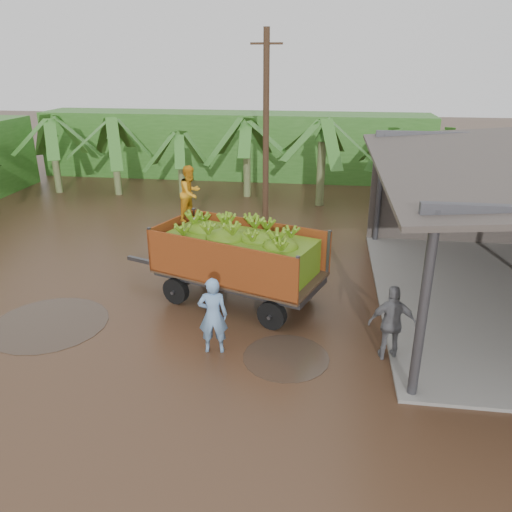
{
  "coord_description": "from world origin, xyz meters",
  "views": [
    {
      "loc": [
        3.31,
        -12.55,
        6.49
      ],
      "look_at": [
        1.46,
        0.56,
        1.2
      ],
      "focal_mm": 35.0,
      "sensor_mm": 36.0,
      "label": 1
    }
  ],
  "objects": [
    {
      "name": "ground",
      "position": [
        0.0,
        0.0,
        0.0
      ],
      "size": [
        100.0,
        100.0,
        0.0
      ],
      "primitive_type": "plane",
      "color": "black",
      "rests_on": "ground"
    },
    {
      "name": "hedge_north",
      "position": [
        -2.0,
        16.0,
        1.8
      ],
      "size": [
        22.0,
        3.0,
        3.6
      ],
      "primitive_type": "cube",
      "color": "#2D661E",
      "rests_on": "ground"
    },
    {
      "name": "banana_trailer",
      "position": [
        1.02,
        0.08,
        1.39
      ],
      "size": [
        6.36,
        3.65,
        3.69
      ],
      "rotation": [
        0.0,
        0.0,
        -0.35
      ],
      "color": "#AD4918",
      "rests_on": "ground"
    },
    {
      "name": "man_blue",
      "position": [
        0.9,
        -2.6,
        0.94
      ],
      "size": [
        0.74,
        0.54,
        1.89
      ],
      "primitive_type": "imported",
      "rotation": [
        0.0,
        0.0,
        3.28
      ],
      "color": "#6C95C5",
      "rests_on": "ground"
    },
    {
      "name": "man_grey",
      "position": [
        4.97,
        -2.35,
        0.91
      ],
      "size": [
        1.1,
        0.53,
        1.83
      ],
      "primitive_type": "imported",
      "rotation": [
        0.0,
        0.0,
        3.22
      ],
      "color": "slate",
      "rests_on": "ground"
    },
    {
      "name": "utility_pole",
      "position": [
        0.94,
        7.07,
        3.82
      ],
      "size": [
        1.2,
        0.24,
        7.52
      ],
      "color": "#47301E",
      "rests_on": "ground"
    },
    {
      "name": "banana_plants",
      "position": [
        -4.85,
        7.66,
        1.88
      ],
      "size": [
        23.9,
        20.31,
        4.13
      ],
      "color": "#2D661E",
      "rests_on": "ground"
    }
  ]
}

